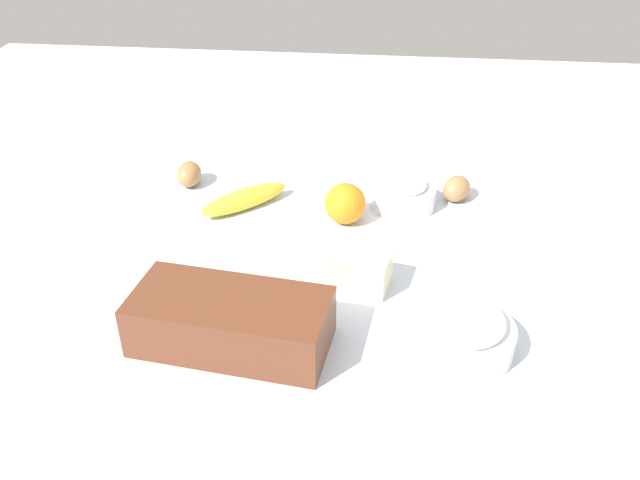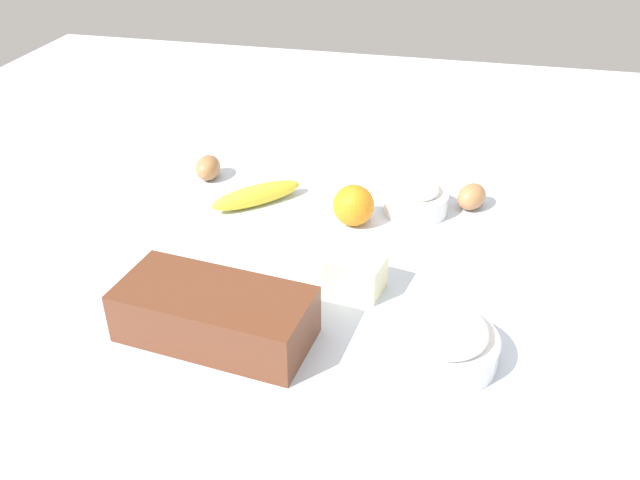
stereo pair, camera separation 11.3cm
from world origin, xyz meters
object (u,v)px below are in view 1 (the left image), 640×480
egg_near_butter (456,189)px  loaf_pan (231,321)px  egg_beside_bowl (189,174)px  flour_bowl (404,193)px  banana (244,199)px  butter_block (361,271)px  orange_fruit (345,204)px  sugar_bowl (462,330)px

egg_near_butter → loaf_pan: bearing=53.7°
loaf_pan → egg_beside_bowl: size_ratio=4.26×
flour_bowl → egg_beside_bowl: 0.44m
egg_beside_bowl → egg_near_butter: bearing=179.6°
banana → butter_block: 0.34m
orange_fruit → egg_beside_bowl: size_ratio=1.12×
loaf_pan → flour_bowl: size_ratio=2.39×
loaf_pan → egg_beside_bowl: 0.52m
flour_bowl → butter_block: (0.07, 0.28, 0.00)m
orange_fruit → egg_beside_bowl: (0.33, -0.11, -0.01)m
butter_block → egg_beside_bowl: bearing=-40.5°
flour_bowl → butter_block: bearing=76.2°
flour_bowl → banana: bearing=7.7°
loaf_pan → banana: loaf_pan is taller
egg_near_butter → flour_bowl: bearing=20.1°
butter_block → egg_near_butter: bearing=-118.6°
loaf_pan → orange_fruit: size_ratio=3.79×
orange_fruit → flour_bowl: bearing=-146.6°
flour_bowl → sugar_bowl: 0.42m
loaf_pan → orange_fruit: loaf_pan is taller
orange_fruit → sugar_bowl: bearing=119.4°
loaf_pan → orange_fruit: 0.39m
flour_bowl → egg_near_butter: 0.11m
orange_fruit → egg_near_butter: 0.24m
orange_fruit → egg_beside_bowl: 0.35m
flour_bowl → egg_beside_bowl: (0.44, -0.04, -0.00)m
egg_near_butter → egg_beside_bowl: (0.55, -0.00, 0.00)m
flour_bowl → egg_near_butter: bearing=-159.9°
orange_fruit → butter_block: bearing=101.3°
sugar_bowl → butter_block: size_ratio=1.68×
loaf_pan → banana: (0.06, -0.39, -0.02)m
sugar_bowl → orange_fruit: size_ratio=1.95×
flour_bowl → orange_fruit: 0.13m
orange_fruit → butter_block: orange_fruit is taller
banana → sugar_bowl: bearing=136.6°
egg_near_butter → egg_beside_bowl: same height
flour_bowl → orange_fruit: bearing=33.4°
butter_block → orange_fruit: bearing=-78.7°
orange_fruit → banana: bearing=-8.6°
orange_fruit → butter_block: (-0.04, 0.21, -0.01)m
loaf_pan → butter_block: loaf_pan is taller
egg_beside_bowl → loaf_pan: bearing=112.4°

